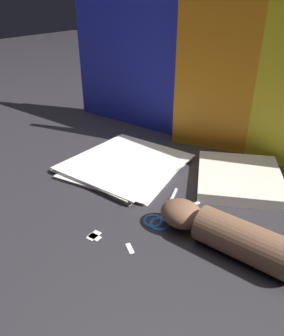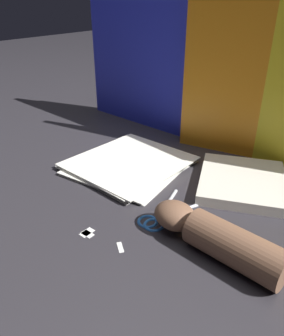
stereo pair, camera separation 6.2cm
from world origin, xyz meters
TOP-DOWN VIEW (x-y plane):
  - ground_plane at (0.00, 0.00)m, footprint 6.00×6.00m
  - backdrop_panel_left at (-0.24, 0.38)m, footprint 0.64×0.08m
  - backdrop_panel_center at (-0.00, 0.38)m, footprint 0.86×0.18m
  - paper_stack at (-0.13, 0.08)m, footprint 0.32×0.34m
  - book_closed at (0.18, 0.17)m, footprint 0.29×0.30m
  - scissors at (0.08, -0.07)m, footprint 0.10×0.18m
  - hand_forearm at (0.23, -0.10)m, footprint 0.29×0.11m
  - paper_scrap_near at (-0.01, -0.21)m, footprint 0.03×0.02m
  - paper_scrap_mid at (-0.01, -0.21)m, footprint 0.02×0.03m
  - paper_scrap_far at (0.08, -0.20)m, footprint 0.03×0.03m

SIDE VIEW (x-z plane):
  - ground_plane at x=0.00m, z-range 0.00..0.00m
  - paper_scrap_near at x=-0.01m, z-range 0.00..0.00m
  - paper_scrap_mid at x=-0.01m, z-range 0.00..0.00m
  - paper_scrap_far at x=0.08m, z-range 0.00..0.00m
  - scissors at x=0.08m, z-range 0.00..0.01m
  - paper_stack at x=-0.13m, z-range 0.00..0.02m
  - book_closed at x=0.18m, z-range 0.00..0.03m
  - hand_forearm at x=0.23m, z-range 0.00..0.07m
  - backdrop_panel_left at x=-0.24m, z-range 0.00..0.44m
  - backdrop_panel_center at x=0.00m, z-range 0.00..0.45m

